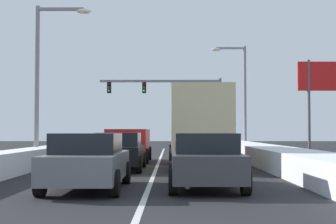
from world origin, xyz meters
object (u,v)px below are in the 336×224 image
at_px(box_truck_right_lane_second, 198,124).
at_px(traffic_light_gantry, 177,95).
at_px(street_lamp_right_mid, 240,88).
at_px(sedan_black_center_lane_second, 119,151).
at_px(street_lamp_left_mid, 45,68).
at_px(street_lamp_right_near, 334,10).
at_px(sedan_gray_center_lane_nearest, 88,161).
at_px(roadside_sign_right, 327,87).
at_px(suv_red_center_lane_third, 129,142).
at_px(sedan_charcoal_right_lane_nearest, 205,160).
at_px(suv_white_right_lane_third, 193,141).

bearing_deg(box_truck_right_lane_second, traffic_light_gantry, 91.64).
bearing_deg(box_truck_right_lane_second, street_lamp_right_mid, 76.08).
bearing_deg(sedan_black_center_lane_second, street_lamp_left_mid, 138.80).
bearing_deg(street_lamp_right_near, box_truck_right_lane_second, 123.21).
relative_size(sedan_gray_center_lane_nearest, roadside_sign_right, 0.82).
bearing_deg(box_truck_right_lane_second, suv_red_center_lane_third, 128.01).
height_order(box_truck_right_lane_second, suv_red_center_lane_third, box_truck_right_lane_second).
bearing_deg(street_lamp_left_mid, street_lamp_right_mid, 52.35).
distance_m(sedan_black_center_lane_second, street_lamp_left_mid, 6.37).
bearing_deg(sedan_gray_center_lane_nearest, suv_red_center_lane_third, 89.69).
bearing_deg(sedan_gray_center_lane_nearest, sedan_black_center_lane_second, 88.74).
height_order(sedan_charcoal_right_lane_nearest, street_lamp_left_mid, street_lamp_left_mid).
relative_size(box_truck_right_lane_second, sedan_gray_center_lane_nearest, 1.60).
distance_m(street_lamp_right_mid, street_lamp_left_mid, 18.34).
distance_m(traffic_light_gantry, street_lamp_right_mid, 7.31).
height_order(sedan_charcoal_right_lane_nearest, suv_red_center_lane_third, suv_red_center_lane_third).
xyz_separation_m(sedan_charcoal_right_lane_nearest, street_lamp_right_mid, (4.32, 24.28, 4.06)).
bearing_deg(roadside_sign_right, sedan_black_center_lane_second, -145.30).
bearing_deg(suv_red_center_lane_third, street_lamp_right_near, -54.72).
relative_size(box_truck_right_lane_second, street_lamp_right_near, 0.79).
height_order(traffic_light_gantry, street_lamp_right_mid, street_lamp_right_mid).
height_order(street_lamp_right_mid, street_lamp_left_mid, street_lamp_right_mid).
bearing_deg(roadside_sign_right, sedan_charcoal_right_lane_nearest, -119.04).
height_order(traffic_light_gantry, street_lamp_right_near, street_lamp_right_near).
height_order(suv_white_right_lane_third, suv_red_center_lane_third, same).
bearing_deg(street_lamp_left_mid, roadside_sign_right, 15.41).
bearing_deg(traffic_light_gantry, box_truck_right_lane_second, -88.36).
distance_m(suv_white_right_lane_third, roadside_sign_right, 8.21).
distance_m(sedan_charcoal_right_lane_nearest, roadside_sign_right, 16.08).
xyz_separation_m(street_lamp_right_near, street_lamp_right_mid, (0.13, 22.44, -0.55)).
height_order(sedan_charcoal_right_lane_nearest, roadside_sign_right, roadside_sign_right).
height_order(sedan_charcoal_right_lane_nearest, suv_white_right_lane_third, suv_white_right_lane_third).
height_order(suv_white_right_lane_third, street_lamp_right_near, street_lamp_right_near).
distance_m(suv_red_center_lane_third, street_lamp_left_mid, 5.69).
xyz_separation_m(sedan_charcoal_right_lane_nearest, street_lamp_right_near, (4.19, 1.85, 4.62)).
distance_m(box_truck_right_lane_second, sedan_gray_center_lane_nearest, 8.98).
height_order(box_truck_right_lane_second, roadside_sign_right, roadside_sign_right).
xyz_separation_m(sedan_gray_center_lane_nearest, roadside_sign_right, (10.81, 14.14, 3.25)).
bearing_deg(sedan_black_center_lane_second, street_lamp_right_near, -32.21).
bearing_deg(street_lamp_right_mid, traffic_light_gantry, 130.01).
bearing_deg(box_truck_right_lane_second, street_lamp_right_near, -56.79).
distance_m(street_lamp_right_near, street_lamp_left_mid, 13.64).
height_order(sedan_black_center_lane_second, street_lamp_right_near, street_lamp_right_near).
bearing_deg(sedan_black_center_lane_second, sedan_charcoal_right_lane_nearest, -64.72).
bearing_deg(traffic_light_gantry, sedan_gray_center_lane_nearest, -95.27).
height_order(suv_red_center_lane_third, roadside_sign_right, roadside_sign_right).
relative_size(box_truck_right_lane_second, traffic_light_gantry, 0.68).
bearing_deg(suv_red_center_lane_third, sedan_charcoal_right_lane_nearest, -75.70).
xyz_separation_m(street_lamp_left_mid, roadside_sign_right, (14.52, 4.00, -0.52)).
bearing_deg(traffic_light_gantry, street_lamp_right_mid, -49.99).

